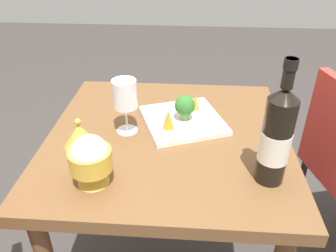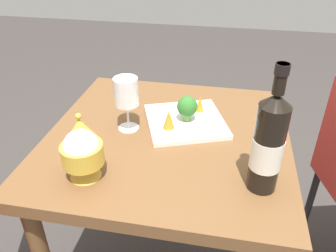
{
  "view_description": "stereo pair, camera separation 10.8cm",
  "coord_description": "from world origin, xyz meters",
  "px_view_note": "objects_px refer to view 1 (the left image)",
  "views": [
    {
      "loc": [
        0.91,
        0.07,
        1.35
      ],
      "look_at": [
        0.0,
        0.0,
        0.78
      ],
      "focal_mm": 36.33,
      "sensor_mm": 36.0,
      "label": 1
    },
    {
      "loc": [
        0.9,
        0.17,
        1.35
      ],
      "look_at": [
        0.0,
        0.0,
        0.78
      ],
      "focal_mm": 36.33,
      "sensor_mm": 36.0,
      "label": 2
    }
  ],
  "objects_px": {
    "carrot_garnish_right": "(168,119)",
    "wine_glass": "(125,95)",
    "serving_plate": "(183,120)",
    "rice_bowl": "(90,159)",
    "rice_bowl_lid": "(80,135)",
    "broccoli_floret": "(185,106)",
    "wine_bottle": "(276,137)",
    "carrot_garnish_left": "(195,102)"
  },
  "relations": [
    {
      "from": "rice_bowl",
      "to": "carrot_garnish_left",
      "type": "bearing_deg",
      "value": 145.59
    },
    {
      "from": "wine_glass",
      "to": "broccoli_floret",
      "type": "relative_size",
      "value": 2.09
    },
    {
      "from": "wine_glass",
      "to": "rice_bowl_lid",
      "type": "distance_m",
      "value": 0.18
    },
    {
      "from": "serving_plate",
      "to": "carrot_garnish_left",
      "type": "relative_size",
      "value": 5.51
    },
    {
      "from": "wine_glass",
      "to": "carrot_garnish_right",
      "type": "xyz_separation_m",
      "value": [
        -0.0,
        0.13,
        -0.08
      ]
    },
    {
      "from": "serving_plate",
      "to": "rice_bowl",
      "type": "bearing_deg",
      "value": -34.96
    },
    {
      "from": "rice_bowl_lid",
      "to": "carrot_garnish_right",
      "type": "height_order",
      "value": "rice_bowl_lid"
    },
    {
      "from": "carrot_garnish_right",
      "to": "wine_glass",
      "type": "bearing_deg",
      "value": -89.0
    },
    {
      "from": "wine_bottle",
      "to": "carrot_garnish_left",
      "type": "height_order",
      "value": "wine_bottle"
    },
    {
      "from": "wine_glass",
      "to": "rice_bowl",
      "type": "height_order",
      "value": "wine_glass"
    },
    {
      "from": "rice_bowl_lid",
      "to": "broccoli_floret",
      "type": "bearing_deg",
      "value": 116.07
    },
    {
      "from": "wine_bottle",
      "to": "rice_bowl_lid",
      "type": "height_order",
      "value": "wine_bottle"
    },
    {
      "from": "serving_plate",
      "to": "broccoli_floret",
      "type": "height_order",
      "value": "broccoli_floret"
    },
    {
      "from": "wine_glass",
      "to": "rice_bowl_lid",
      "type": "bearing_deg",
      "value": -54.65
    },
    {
      "from": "wine_glass",
      "to": "rice_bowl_lid",
      "type": "relative_size",
      "value": 1.79
    },
    {
      "from": "wine_glass",
      "to": "carrot_garnish_right",
      "type": "height_order",
      "value": "wine_glass"
    },
    {
      "from": "wine_bottle",
      "to": "wine_glass",
      "type": "distance_m",
      "value": 0.46
    },
    {
      "from": "rice_bowl_lid",
      "to": "wine_glass",
      "type": "bearing_deg",
      "value": 125.35
    },
    {
      "from": "wine_glass",
      "to": "carrot_garnish_left",
      "type": "relative_size",
      "value": 3.06
    },
    {
      "from": "wine_bottle",
      "to": "carrot_garnish_left",
      "type": "bearing_deg",
      "value": -149.82
    },
    {
      "from": "broccoli_floret",
      "to": "wine_bottle",
      "type": "bearing_deg",
      "value": 40.78
    },
    {
      "from": "broccoli_floret",
      "to": "rice_bowl",
      "type": "bearing_deg",
      "value": -36.01
    },
    {
      "from": "wine_glass",
      "to": "broccoli_floret",
      "type": "distance_m",
      "value": 0.2
    },
    {
      "from": "serving_plate",
      "to": "wine_glass",
      "type": "bearing_deg",
      "value": -69.37
    },
    {
      "from": "serving_plate",
      "to": "carrot_garnish_right",
      "type": "distance_m",
      "value": 0.09
    },
    {
      "from": "carrot_garnish_right",
      "to": "rice_bowl",
      "type": "bearing_deg",
      "value": -35.02
    },
    {
      "from": "wine_bottle",
      "to": "rice_bowl",
      "type": "distance_m",
      "value": 0.47
    },
    {
      "from": "broccoli_floret",
      "to": "rice_bowl_lid",
      "type": "bearing_deg",
      "value": -63.93
    },
    {
      "from": "rice_bowl",
      "to": "broccoli_floret",
      "type": "height_order",
      "value": "rice_bowl"
    },
    {
      "from": "carrot_garnish_left",
      "to": "carrot_garnish_right",
      "type": "xyz_separation_m",
      "value": [
        0.13,
        -0.09,
        0.0
      ]
    },
    {
      "from": "wine_glass",
      "to": "broccoli_floret",
      "type": "xyz_separation_m",
      "value": [
        -0.06,
        0.18,
        -0.06
      ]
    },
    {
      "from": "rice_bowl",
      "to": "rice_bowl_lid",
      "type": "xyz_separation_m",
      "value": [
        -0.16,
        -0.08,
        -0.04
      ]
    },
    {
      "from": "broccoli_floret",
      "to": "carrot_garnish_left",
      "type": "bearing_deg",
      "value": 153.56
    },
    {
      "from": "wine_bottle",
      "to": "broccoli_floret",
      "type": "xyz_separation_m",
      "value": [
        -0.27,
        -0.23,
        -0.07
      ]
    },
    {
      "from": "wine_bottle",
      "to": "carrot_garnish_right",
      "type": "distance_m",
      "value": 0.36
    },
    {
      "from": "rice_bowl_lid",
      "to": "broccoli_floret",
      "type": "height_order",
      "value": "broccoli_floret"
    },
    {
      "from": "rice_bowl_lid",
      "to": "carrot_garnish_right",
      "type": "bearing_deg",
      "value": 109.47
    },
    {
      "from": "rice_bowl",
      "to": "carrot_garnish_left",
      "type": "height_order",
      "value": "rice_bowl"
    },
    {
      "from": "wine_bottle",
      "to": "broccoli_floret",
      "type": "relative_size",
      "value": 3.92
    },
    {
      "from": "wine_glass",
      "to": "broccoli_floret",
      "type": "bearing_deg",
      "value": 108.68
    },
    {
      "from": "broccoli_floret",
      "to": "carrot_garnish_right",
      "type": "bearing_deg",
      "value": -39.94
    },
    {
      "from": "wine_glass",
      "to": "carrot_garnish_right",
      "type": "distance_m",
      "value": 0.16
    }
  ]
}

